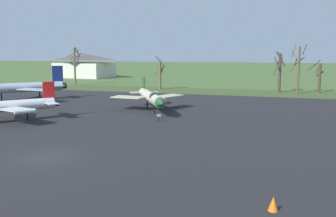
{
  "coord_description": "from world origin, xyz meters",
  "views": [
    {
      "loc": [
        16.36,
        -21.97,
        7.48
      ],
      "look_at": [
        4.57,
        14.78,
        1.72
      ],
      "focal_mm": 39.43,
      "sensor_mm": 36.0,
      "label": 1
    }
  ],
  "objects_px": {
    "jet_fighter_front_left": "(18,87)",
    "jet_fighter_rear_left": "(151,97)",
    "info_placard_rear_left": "(159,117)",
    "traffic_cone": "(273,204)",
    "visitor_building": "(84,66)",
    "jet_fighter_rear_center": "(2,106)"
  },
  "relations": [
    {
      "from": "jet_fighter_front_left",
      "to": "visitor_building",
      "type": "xyz_separation_m",
      "value": [
        -20.67,
        55.15,
        1.43
      ]
    },
    {
      "from": "jet_fighter_rear_center",
      "to": "traffic_cone",
      "type": "height_order",
      "value": "jet_fighter_rear_center"
    },
    {
      "from": "jet_fighter_rear_center",
      "to": "visitor_building",
      "type": "bearing_deg",
      "value": 114.03
    },
    {
      "from": "jet_fighter_front_left",
      "to": "jet_fighter_rear_left",
      "type": "xyz_separation_m",
      "value": [
        23.65,
        -3.54,
        -0.29
      ]
    },
    {
      "from": "jet_fighter_rear_left",
      "to": "info_placard_rear_left",
      "type": "relative_size",
      "value": 14.17
    },
    {
      "from": "jet_fighter_rear_left",
      "to": "visitor_building",
      "type": "height_order",
      "value": "visitor_building"
    },
    {
      "from": "info_placard_rear_left",
      "to": "visitor_building",
      "type": "xyz_separation_m",
      "value": [
        -47.74,
        65.46,
        3.11
      ]
    },
    {
      "from": "info_placard_rear_left",
      "to": "traffic_cone",
      "type": "distance_m",
      "value": 24.03
    },
    {
      "from": "jet_fighter_front_left",
      "to": "visitor_building",
      "type": "bearing_deg",
      "value": 110.54
    },
    {
      "from": "jet_fighter_rear_center",
      "to": "visitor_building",
      "type": "xyz_separation_m",
      "value": [
        -31.71,
        71.13,
        1.83
      ]
    },
    {
      "from": "info_placard_rear_left",
      "to": "traffic_cone",
      "type": "bearing_deg",
      "value": -57.68
    },
    {
      "from": "jet_fighter_rear_left",
      "to": "visitor_building",
      "type": "bearing_deg",
      "value": 127.06
    },
    {
      "from": "jet_fighter_rear_left",
      "to": "traffic_cone",
      "type": "height_order",
      "value": "jet_fighter_rear_left"
    },
    {
      "from": "jet_fighter_front_left",
      "to": "visitor_building",
      "type": "distance_m",
      "value": 58.91
    },
    {
      "from": "jet_fighter_rear_center",
      "to": "visitor_building",
      "type": "distance_m",
      "value": 77.9
    },
    {
      "from": "traffic_cone",
      "to": "info_placard_rear_left",
      "type": "bearing_deg",
      "value": 122.32
    },
    {
      "from": "jet_fighter_front_left",
      "to": "jet_fighter_rear_center",
      "type": "relative_size",
      "value": 1.1
    },
    {
      "from": "jet_fighter_front_left",
      "to": "traffic_cone",
      "type": "bearing_deg",
      "value": -37.49
    },
    {
      "from": "jet_fighter_rear_left",
      "to": "jet_fighter_rear_center",
      "type": "bearing_deg",
      "value": -135.36
    },
    {
      "from": "visitor_building",
      "to": "jet_fighter_rear_center",
      "type": "bearing_deg",
      "value": -65.97
    },
    {
      "from": "jet_fighter_rear_center",
      "to": "visitor_building",
      "type": "height_order",
      "value": "visitor_building"
    },
    {
      "from": "jet_fighter_front_left",
      "to": "info_placard_rear_left",
      "type": "relative_size",
      "value": 14.76
    }
  ]
}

